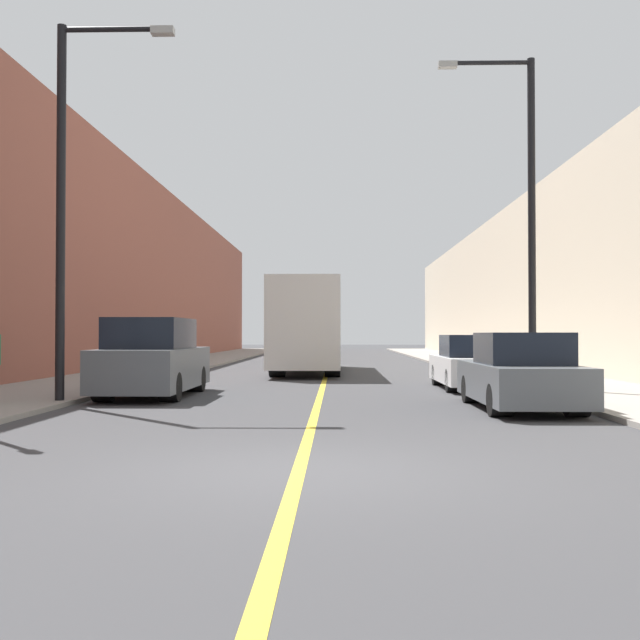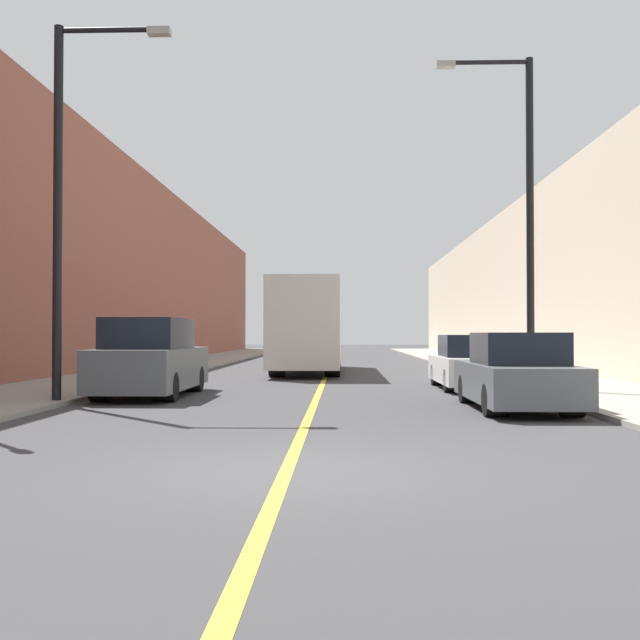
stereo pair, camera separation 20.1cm
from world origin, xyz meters
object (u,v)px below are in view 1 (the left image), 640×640
Objects in this scene: street_lamp_left at (70,187)px; car_right_mid at (471,365)px; car_right_near at (520,375)px; street_lamp_right at (524,203)px; bus at (309,325)px; parked_suv_left at (153,360)px.

car_right_mid is at bearing 27.56° from street_lamp_left.
car_right_near is at bearing -4.45° from street_lamp_left.
car_right_near is 6.43m from street_lamp_right.
car_right_near is 10.42m from street_lamp_left.
bus is 12.39m from parked_suv_left.
car_right_near is 1.02× the size of car_right_mid.
car_right_near reaches higher than car_right_mid.
parked_suv_left is 4.64m from street_lamp_left.
bus is at bearing 74.07° from parked_suv_left.
street_lamp_right is (9.54, 1.59, 4.16)m from parked_suv_left.
street_lamp_left reaches higher than car_right_mid.
bus is 15.69m from car_right_near.
street_lamp_right is at bearing 74.79° from car_right_near.
street_lamp_right reaches higher than bus.
car_right_near is 0.52× the size of street_lamp_right.
street_lamp_left is (-4.67, -14.11, 2.86)m from bus.
car_right_near is at bearing -71.71° from bus.
street_lamp_left reaches higher than bus.
car_right_near is (8.30, -2.98, -0.19)m from parked_suv_left.
parked_suv_left reaches higher than car_right_near.
street_lamp_right is at bearing 9.47° from parked_suv_left.
car_right_near is 5.76m from car_right_mid.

